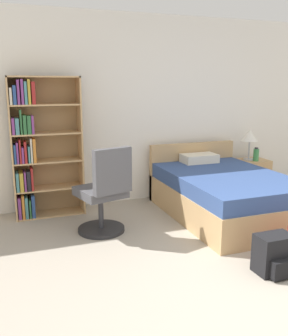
# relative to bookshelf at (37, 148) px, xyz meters

# --- Properties ---
(wall_back) EXTENTS (9.00, 0.06, 2.60)m
(wall_back) POSITION_rel_bookshelf_xyz_m (1.63, 0.26, 0.41)
(wall_back) COLOR white
(wall_back) RESTS_ON ground_plane
(bookshelf) EXTENTS (0.86, 0.32, 1.76)m
(bookshelf) POSITION_rel_bookshelf_xyz_m (0.00, 0.00, 0.00)
(bookshelf) COLOR tan
(bookshelf) RESTS_ON ground_plane
(bed) EXTENTS (1.34, 1.97, 0.81)m
(bed) POSITION_rel_bookshelf_xyz_m (2.22, -0.79, -0.60)
(bed) COLOR tan
(bed) RESTS_ON ground_plane
(office_chair) EXTENTS (0.59, 0.66, 1.01)m
(office_chair) POSITION_rel_bookshelf_xyz_m (0.62, -0.88, -0.42)
(office_chair) COLOR #232326
(office_chair) RESTS_ON ground_plane
(nightstand) EXTENTS (0.48, 0.42, 0.52)m
(nightstand) POSITION_rel_bookshelf_xyz_m (3.19, -0.04, -0.63)
(nightstand) COLOR tan
(nightstand) RESTS_ON ground_plane
(table_lamp) EXTENTS (0.25, 0.25, 0.47)m
(table_lamp) POSITION_rel_bookshelf_xyz_m (3.12, -0.04, -0.01)
(table_lamp) COLOR #B2B2B7
(table_lamp) RESTS_ON nightstand
(water_bottle) EXTENTS (0.08, 0.08, 0.21)m
(water_bottle) POSITION_rel_bookshelf_xyz_m (3.18, -0.14, -0.27)
(water_bottle) COLOR #3F8C4C
(water_bottle) RESTS_ON nightstand
(backpack_black) EXTENTS (0.33, 0.29, 0.36)m
(backpack_black) POSITION_rel_bookshelf_xyz_m (1.83, -2.29, -0.72)
(backpack_black) COLOR black
(backpack_black) RESTS_ON ground_plane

